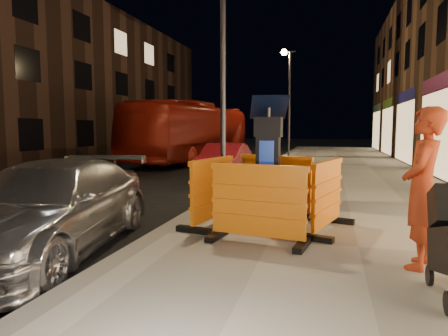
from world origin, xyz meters
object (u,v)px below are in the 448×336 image
(barrier_kerbside, at_px, (213,191))
(man, at_px, (423,188))
(barrier_front, at_px, (258,204))
(barrier_bldgside, at_px, (327,196))
(barrier_back, at_px, (275,186))
(car_red, at_px, (224,178))
(car_silver, at_px, (51,251))
(bus_doubledecker, at_px, (193,161))
(parking_kiosk, at_px, (268,166))

(barrier_kerbside, height_order, man, man)
(barrier_front, distance_m, barrier_bldgside, 1.34)
(barrier_back, distance_m, car_red, 6.80)
(barrier_back, bearing_deg, car_silver, -121.71)
(barrier_bldgside, bearing_deg, bus_doubledecker, 43.19)
(barrier_front, relative_size, car_silver, 0.32)
(barrier_front, height_order, bus_doubledecker, bus_doubledecker)
(barrier_front, distance_m, car_red, 8.58)
(parking_kiosk, relative_size, barrier_bldgside, 1.40)
(bus_doubledecker, bearing_deg, barrier_back, -60.04)
(barrier_back, xyz_separation_m, barrier_kerbside, (-0.95, -0.95, 0.00))
(barrier_front, height_order, barrier_back, same)
(man, bearing_deg, car_silver, -67.63)
(man, bearing_deg, car_red, -131.40)
(car_silver, bearing_deg, car_red, 79.05)
(barrier_kerbside, height_order, barrier_bldgside, same)
(barrier_front, bearing_deg, man, -4.38)
(car_silver, bearing_deg, barrier_front, 4.00)
(car_silver, relative_size, man, 2.38)
(parking_kiosk, bearing_deg, barrier_kerbside, -166.02)
(car_silver, height_order, car_red, car_silver)
(barrier_kerbside, xyz_separation_m, car_red, (-1.69, 7.18, -0.72))
(barrier_kerbside, bearing_deg, car_silver, 141.37)
(barrier_front, relative_size, barrier_back, 1.00)
(barrier_back, distance_m, car_silver, 3.97)
(barrier_kerbside, height_order, car_red, barrier_kerbside)
(barrier_bldgside, bearing_deg, barrier_front, 150.98)
(barrier_front, xyz_separation_m, car_silver, (-2.94, -0.68, -0.72))
(barrier_front, distance_m, man, 2.12)
(parking_kiosk, height_order, barrier_bldgside, parking_kiosk)
(parking_kiosk, bearing_deg, man, -21.21)
(barrier_kerbside, distance_m, bus_doubledecker, 14.59)
(barrier_back, height_order, car_red, barrier_back)
(parking_kiosk, distance_m, car_silver, 3.56)
(man, bearing_deg, barrier_bldgside, -122.85)
(barrier_front, height_order, barrier_kerbside, same)
(barrier_back, xyz_separation_m, car_silver, (-2.94, -2.58, -0.72))
(barrier_back, xyz_separation_m, barrier_bldgside, (0.95, -0.95, 0.00))
(parking_kiosk, relative_size, barrier_back, 1.40)
(barrier_front, xyz_separation_m, man, (2.03, -0.48, 0.38))
(car_silver, distance_m, car_red, 8.81)
(barrier_back, bearing_deg, barrier_front, -73.02)
(bus_doubledecker, height_order, man, man)
(barrier_back, bearing_deg, barrier_kerbside, -118.02)
(barrier_front, bearing_deg, car_silver, -157.97)
(barrier_front, bearing_deg, barrier_kerbside, 143.98)
(barrier_back, relative_size, barrier_bldgside, 1.00)
(barrier_bldgside, bearing_deg, man, -126.96)
(barrier_front, bearing_deg, bus_doubledecker, 121.55)
(barrier_bldgside, distance_m, car_silver, 4.27)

